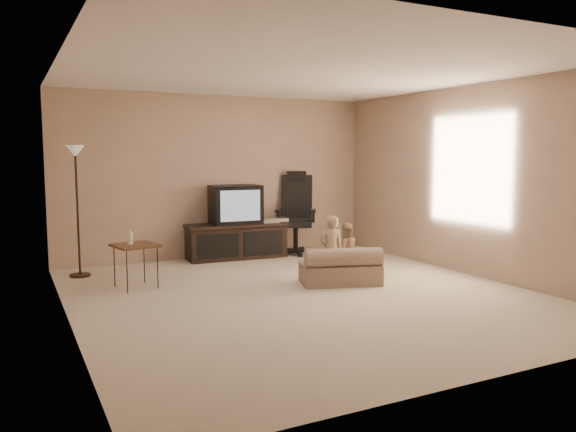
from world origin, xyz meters
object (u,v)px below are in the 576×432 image
(child_sofa, at_px, (341,269))
(toddler_left, at_px, (331,250))
(side_table, at_px, (135,246))
(toddler_right, at_px, (345,251))
(office_chair, at_px, (296,224))
(tv_stand, at_px, (236,228))
(floor_lamp, at_px, (76,181))

(child_sofa, distance_m, toddler_left, 0.27)
(side_table, relative_size, toddler_right, 0.97)
(office_chair, height_order, child_sofa, office_chair)
(child_sofa, height_order, toddler_left, toddler_left)
(child_sofa, relative_size, toddler_right, 1.47)
(office_chair, relative_size, child_sofa, 1.24)
(side_table, height_order, child_sofa, side_table)
(tv_stand, bearing_deg, floor_lamp, -168.17)
(tv_stand, bearing_deg, side_table, -140.38)
(toddler_left, xyz_separation_m, toddler_right, (0.28, 0.12, -0.06))
(office_chair, bearing_deg, toddler_left, -75.45)
(office_chair, relative_size, side_table, 1.86)
(toddler_left, distance_m, toddler_right, 0.31)
(toddler_left, height_order, toddler_right, toddler_left)
(tv_stand, xyz_separation_m, child_sofa, (0.50, -2.25, -0.28))
(tv_stand, relative_size, child_sofa, 1.49)
(office_chair, bearing_deg, toddler_right, -68.72)
(tv_stand, height_order, toddler_left, tv_stand)
(office_chair, distance_m, floor_lamp, 3.44)
(child_sofa, xyz_separation_m, toddler_right, (0.17, 0.18, 0.18))
(floor_lamp, relative_size, toddler_right, 2.33)
(tv_stand, bearing_deg, child_sofa, -73.78)
(office_chair, relative_size, floor_lamp, 0.78)
(toddler_right, bearing_deg, tv_stand, -62.03)
(child_sofa, bearing_deg, tv_stand, 120.38)
(side_table, height_order, toddler_left, toddler_left)
(child_sofa, bearing_deg, side_table, 175.52)
(floor_lamp, height_order, toddler_right, floor_lamp)
(floor_lamp, bearing_deg, side_table, -61.79)
(side_table, bearing_deg, child_sofa, -22.47)
(tv_stand, distance_m, child_sofa, 2.33)
(child_sofa, xyz_separation_m, toddler_left, (-0.11, 0.07, 0.24))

